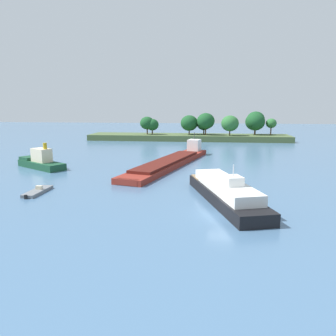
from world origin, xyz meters
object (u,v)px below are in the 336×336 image
(fishing_skiff, at_px, (38,191))
(white_riverboat, at_px, (225,192))
(tugboat, at_px, (41,161))
(cargo_barge, at_px, (172,161))

(fishing_skiff, xyz_separation_m, white_riverboat, (26.03, -1.06, 1.05))
(fishing_skiff, height_order, white_riverboat, white_riverboat)
(tugboat, bearing_deg, fishing_skiff, -63.70)
(fishing_skiff, relative_size, tugboat, 0.52)
(tugboat, xyz_separation_m, white_riverboat, (35.10, -19.41, -0.01))
(cargo_barge, relative_size, fishing_skiff, 6.11)
(cargo_barge, distance_m, fishing_skiff, 29.85)
(cargo_barge, distance_m, white_riverboat, 27.81)
(fishing_skiff, distance_m, white_riverboat, 26.07)
(cargo_barge, height_order, fishing_skiff, cargo_barge)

